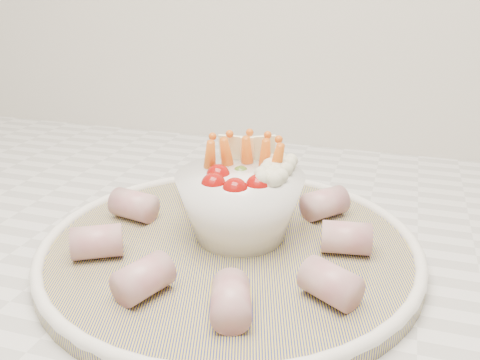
% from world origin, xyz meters
% --- Properties ---
extents(serving_platter, '(0.47, 0.47, 0.02)m').
position_xyz_m(serving_platter, '(0.05, 1.37, 0.93)').
color(serving_platter, navy).
rests_on(serving_platter, kitchen_counter).
extents(veggie_bowl, '(0.13, 0.13, 0.10)m').
position_xyz_m(veggie_bowl, '(0.05, 1.39, 0.97)').
color(veggie_bowl, white).
rests_on(veggie_bowl, serving_platter).
extents(cured_meat_rolls, '(0.28, 0.29, 0.03)m').
position_xyz_m(cured_meat_rolls, '(0.05, 1.37, 0.95)').
color(cured_meat_rolls, '#A64C59').
rests_on(cured_meat_rolls, serving_platter).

